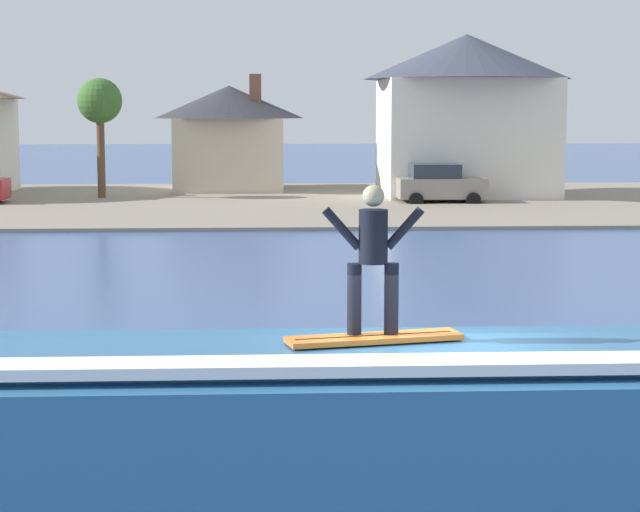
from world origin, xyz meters
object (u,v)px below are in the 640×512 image
object	(u,v)px
wave_crest	(345,422)
tree_tall_bare	(100,104)
house_small_cottage	(229,132)
surfboard	(374,338)
surfer	(373,251)
car_far_shore	(440,184)
house_gabled_white	(466,106)

from	to	relation	value
wave_crest	tree_tall_bare	world-z (taller)	tree_tall_bare
house_small_cottage	surfboard	bearing A→B (deg)	-86.51
surfboard	house_small_cottage	xyz separation A→B (m)	(-2.90, 47.58, 1.30)
wave_crest	surfer	bearing A→B (deg)	-3.98
surfer	car_far_shore	xyz separation A→B (m)	(6.77, 38.75, -1.81)
house_gabled_white	wave_crest	bearing A→B (deg)	-101.77
car_far_shore	house_gabled_white	distance (m)	5.86
surfboard	surfer	xyz separation A→B (m)	(-0.01, 0.07, 0.95)
wave_crest	house_gabled_white	world-z (taller)	house_gabled_white
surfboard	car_far_shore	bearing A→B (deg)	80.12
car_far_shore	tree_tall_bare	size ratio (longest dim) A/B	0.68
car_far_shore	tree_tall_bare	distance (m)	16.31
car_far_shore	house_gabled_white	xyz separation A→B (m)	(1.89, 4.32, 3.48)
wave_crest	house_gabled_white	xyz separation A→B (m)	(8.97, 43.05, 3.59)
car_far_shore	surfer	bearing A→B (deg)	-99.91
car_far_shore	tree_tall_bare	world-z (taller)	tree_tall_bare
house_gabled_white	house_small_cottage	size ratio (longest dim) A/B	1.29
surfer	house_small_cottage	world-z (taller)	house_small_cottage
surfboard	house_small_cottage	bearing A→B (deg)	93.49
car_far_shore	house_small_cottage	world-z (taller)	house_small_cottage
house_small_cottage	tree_tall_bare	distance (m)	8.09
house_small_cottage	tree_tall_bare	bearing A→B (deg)	-137.63
car_far_shore	house_gabled_white	size ratio (longest dim) A/B	0.39
surfboard	surfer	distance (m)	0.95
surfer	house_gabled_white	xyz separation A→B (m)	(8.66, 43.07, 1.67)
tree_tall_bare	surfboard	bearing A→B (deg)	-78.24
tree_tall_bare	house_gabled_white	bearing A→B (deg)	3.04
wave_crest	house_small_cottage	size ratio (longest dim) A/B	1.40
house_gabled_white	house_small_cottage	distance (m)	12.45
surfboard	house_gabled_white	bearing A→B (deg)	78.66
wave_crest	house_gabled_white	size ratio (longest dim) A/B	1.09
wave_crest	surfboard	world-z (taller)	surfboard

